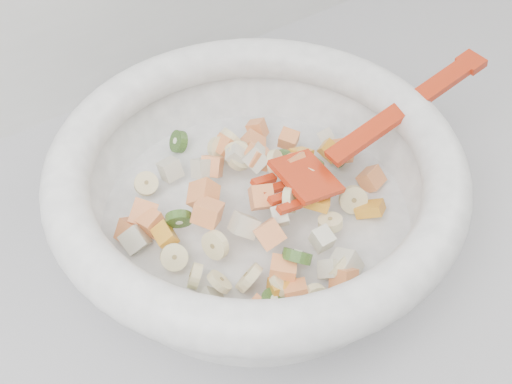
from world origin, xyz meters
TOP-DOWN VIEW (x-y plane):
  - mixing_bowl at (0.18, 1.46)m, footprint 0.45×0.38m

SIDE VIEW (x-z plane):
  - mixing_bowl at x=0.18m, z-range 0.90..1.02m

